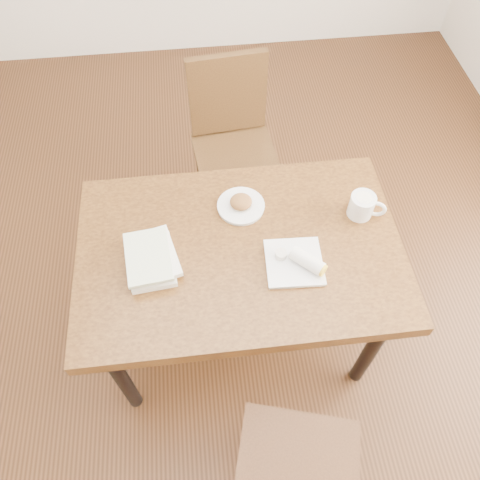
{
  "coord_description": "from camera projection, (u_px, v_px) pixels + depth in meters",
  "views": [
    {
      "loc": [
        -0.12,
        -1.0,
        2.26
      ],
      "look_at": [
        0.0,
        0.0,
        0.8
      ],
      "focal_mm": 35.0,
      "sensor_mm": 36.0,
      "label": 1
    }
  ],
  "objects": [
    {
      "name": "book_stack",
      "position": [
        151.0,
        258.0,
        1.75
      ],
      "size": [
        0.22,
        0.27,
        0.06
      ],
      "color": "white",
      "rests_on": "table"
    },
    {
      "name": "plate_burrito",
      "position": [
        298.0,
        262.0,
        1.75
      ],
      "size": [
        0.22,
        0.22,
        0.07
      ],
      "color": "white",
      "rests_on": "table"
    },
    {
      "name": "room_walls",
      "position": [
        240.0,
        38.0,
        1.09
      ],
      "size": [
        4.02,
        5.02,
        2.8
      ],
      "color": "white",
      "rests_on": "ground"
    },
    {
      "name": "table",
      "position": [
        240.0,
        258.0,
        1.88
      ],
      "size": [
        1.27,
        0.83,
        0.75
      ],
      "color": "brown",
      "rests_on": "ground"
    },
    {
      "name": "plate_scone",
      "position": [
        241.0,
        205.0,
        1.91
      ],
      "size": [
        0.2,
        0.2,
        0.06
      ],
      "color": "white",
      "rests_on": "table"
    },
    {
      "name": "chair_far",
      "position": [
        232.0,
        136.0,
        2.46
      ],
      "size": [
        0.46,
        0.46,
        0.95
      ],
      "color": "#473114",
      "rests_on": "ground"
    },
    {
      "name": "coffee_mug",
      "position": [
        363.0,
        205.0,
        1.87
      ],
      "size": [
        0.14,
        0.1,
        0.1
      ],
      "color": "white",
      "rests_on": "table"
    },
    {
      "name": "ground",
      "position": [
        240.0,
        328.0,
        2.44
      ],
      "size": [
        4.0,
        5.0,
        0.01
      ],
      "primitive_type": "cube",
      "color": "#472814",
      "rests_on": "ground"
    }
  ]
}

